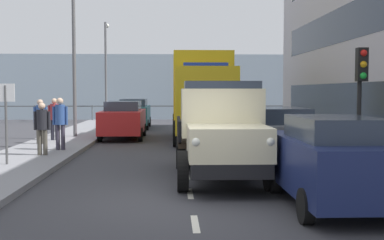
# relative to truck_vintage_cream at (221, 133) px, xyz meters

# --- Properties ---
(ground_plane) EXTENTS (80.00, 80.00, 0.00)m
(ground_plane) POSITION_rel_truck_vintage_cream_xyz_m (0.82, -6.45, -1.18)
(ground_plane) COLOR #38383D
(sidewalk_left) EXTENTS (2.68, 34.89, 0.15)m
(sidewalk_left) POSITION_rel_truck_vintage_cream_xyz_m (-4.11, -6.45, -1.10)
(sidewalk_left) COLOR gray
(sidewalk_left) RESTS_ON ground_plane
(sidewalk_right) EXTENTS (2.68, 34.89, 0.15)m
(sidewalk_right) POSITION_rel_truck_vintage_cream_xyz_m (5.74, -6.45, -1.10)
(sidewalk_right) COLOR gray
(sidewalk_right) RESTS_ON ground_plane
(road_centreline_markings) EXTENTS (0.12, 31.09, 0.01)m
(road_centreline_markings) POSITION_rel_truck_vintage_cream_xyz_m (0.82, -6.03, -1.17)
(road_centreline_markings) COLOR silver
(road_centreline_markings) RESTS_ON ground_plane
(sea_horizon) EXTENTS (80.00, 0.80, 5.00)m
(sea_horizon) POSITION_rel_truck_vintage_cream_xyz_m (0.82, -26.90, 1.32)
(sea_horizon) COLOR #8C9EAD
(sea_horizon) RESTS_ON ground_plane
(seawall_railing) EXTENTS (28.08, 0.08, 1.20)m
(seawall_railing) POSITION_rel_truck_vintage_cream_xyz_m (0.82, -23.30, -0.26)
(seawall_railing) COLOR #4C5156
(seawall_railing) RESTS_ON ground_plane
(truck_vintage_cream) EXTENTS (2.17, 5.64, 2.43)m
(truck_vintage_cream) POSITION_rel_truck_vintage_cream_xyz_m (0.00, 0.00, 0.00)
(truck_vintage_cream) COLOR black
(truck_vintage_cream) RESTS_ON ground_plane
(lorry_cargo_yellow) EXTENTS (2.58, 8.20, 3.87)m
(lorry_cargo_yellow) POSITION_rel_truck_vintage_cream_xyz_m (-0.12, -10.36, 0.90)
(lorry_cargo_yellow) COLOR gold
(lorry_cargo_yellow) RESTS_ON ground_plane
(car_navy_kerbside_near) EXTENTS (1.81, 4.03, 1.72)m
(car_navy_kerbside_near) POSITION_rel_truck_vintage_cream_xyz_m (-1.82, 2.84, -0.28)
(car_navy_kerbside_near) COLOR navy
(car_navy_kerbside_near) RESTS_ON ground_plane
(car_grey_kerbside_1) EXTENTS (1.84, 4.07, 1.72)m
(car_grey_kerbside_1) POSITION_rel_truck_vintage_cream_xyz_m (-1.82, -2.12, -0.28)
(car_grey_kerbside_1) COLOR slate
(car_grey_kerbside_1) RESTS_ON ground_plane
(car_red_oppositeside_0) EXTENTS (1.93, 4.39, 1.72)m
(car_red_oppositeside_0) POSITION_rel_truck_vintage_cream_xyz_m (3.45, -10.99, -0.28)
(car_red_oppositeside_0) COLOR #B21E1E
(car_red_oppositeside_0) RESTS_ON ground_plane
(car_teal_oppositeside_1) EXTENTS (1.85, 4.54, 1.72)m
(car_teal_oppositeside_1) POSITION_rel_truck_vintage_cream_xyz_m (3.45, -17.33, -0.28)
(car_teal_oppositeside_1) COLOR #1E6670
(car_teal_oppositeside_1) RESTS_ON ground_plane
(pedestrian_with_bag) EXTENTS (0.53, 0.34, 1.67)m
(pedestrian_with_bag) POSITION_rel_truck_vintage_cream_xyz_m (5.34, -3.97, -0.05)
(pedestrian_with_bag) COLOR #4C473D
(pedestrian_with_bag) RESTS_ON sidewalk_right
(pedestrian_in_dark_coat) EXTENTS (0.53, 0.34, 1.81)m
(pedestrian_in_dark_coat) POSITION_rel_truck_vintage_cream_xyz_m (5.08, -5.38, 0.04)
(pedestrian_in_dark_coat) COLOR #383342
(pedestrian_in_dark_coat) RESTS_ON sidewalk_right
(pedestrian_couple_b) EXTENTS (0.53, 0.34, 1.72)m
(pedestrian_couple_b) POSITION_rel_truck_vintage_cream_xyz_m (6.30, -7.44, -0.02)
(pedestrian_couple_b) COLOR #4C473D
(pedestrian_couple_b) RESTS_ON sidewalk_right
(pedestrian_couple_a) EXTENTS (0.53, 0.34, 1.74)m
(pedestrian_couple_a) POSITION_rel_truck_vintage_cream_xyz_m (6.10, -8.90, -0.00)
(pedestrian_couple_a) COLOR black
(pedestrian_couple_a) RESTS_ON sidewalk_right
(traffic_light_near) EXTENTS (0.28, 0.41, 3.20)m
(traffic_light_near) POSITION_rel_truck_vintage_cream_xyz_m (-3.88, -1.19, 1.29)
(traffic_light_near) COLOR black
(traffic_light_near) RESTS_ON sidewalk_left
(lamp_post_promenade) EXTENTS (0.32, 1.14, 6.60)m
(lamp_post_promenade) POSITION_rel_truck_vintage_cream_xyz_m (5.60, -10.84, 2.89)
(lamp_post_promenade) COLOR #59595B
(lamp_post_promenade) RESTS_ON sidewalk_right
(lamp_post_far) EXTENTS (0.32, 1.14, 6.79)m
(lamp_post_far) POSITION_rel_truck_vintage_cream_xyz_m (5.79, -23.05, 2.99)
(lamp_post_far) COLOR #59595B
(lamp_post_far) RESTS_ON sidewalk_right
(street_sign) EXTENTS (0.50, 0.07, 2.25)m
(street_sign) POSITION_rel_truck_vintage_cream_xyz_m (5.82, -1.98, 0.50)
(street_sign) COLOR #4C4C4C
(street_sign) RESTS_ON sidewalk_right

